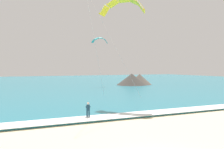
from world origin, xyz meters
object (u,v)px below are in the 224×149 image
kitesurfer (88,110)px  kite_distant (100,40)px  surfboard (88,119)px  kite_primary (123,5)px

kitesurfer → kite_distant: bearing=66.5°
surfboard → kite_distant: size_ratio=0.32×
surfboard → kite_distant: (17.00, 39.17, 12.43)m
kite_distant → kitesurfer: bearing=-113.5°
surfboard → kite_distant: kite_distant is taller
kite_primary → kite_distant: bearing=73.2°
kitesurfer → kite_primary: bearing=42.6°
kite_primary → surfboard: bearing=-137.3°
kitesurfer → kite_primary: 15.83m
surfboard → kitesurfer: kitesurfer is taller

